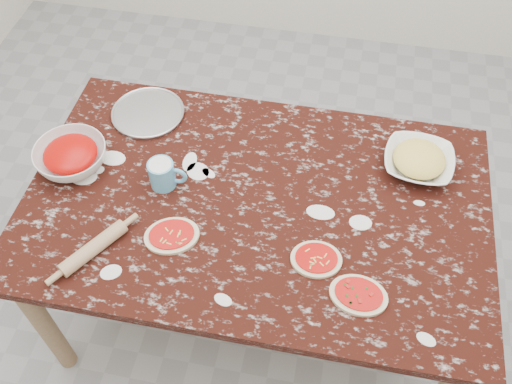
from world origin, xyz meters
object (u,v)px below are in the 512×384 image
object	(u,v)px
flour_mug	(163,174)
sauce_bowl	(71,157)
pizza_tray	(148,113)
worktable	(256,215)
cheese_bowl	(418,162)
rolling_pin	(94,248)

from	to	relation	value
flour_mug	sauce_bowl	bearing A→B (deg)	175.93
sauce_bowl	pizza_tray	bearing A→B (deg)	58.43
worktable	cheese_bowl	distance (m)	0.61
cheese_bowl	rolling_pin	size ratio (longest dim) A/B	1.02
pizza_tray	cheese_bowl	xyz separation A→B (m)	(1.04, -0.08, 0.02)
pizza_tray	rolling_pin	distance (m)	0.64
worktable	pizza_tray	xyz separation A→B (m)	(-0.50, 0.34, 0.09)
worktable	flour_mug	world-z (taller)	flour_mug
pizza_tray	cheese_bowl	bearing A→B (deg)	-4.24
pizza_tray	cheese_bowl	world-z (taller)	cheese_bowl
pizza_tray	flour_mug	size ratio (longest dim) A/B	2.06
cheese_bowl	rolling_pin	world-z (taller)	cheese_bowl
sauce_bowl	rolling_pin	world-z (taller)	sauce_bowl
sauce_bowl	cheese_bowl	world-z (taller)	sauce_bowl
pizza_tray	rolling_pin	xyz separation A→B (m)	(0.03, -0.64, 0.02)
worktable	sauce_bowl	bearing A→B (deg)	176.89
flour_mug	rolling_pin	world-z (taller)	flour_mug
cheese_bowl	sauce_bowl	bearing A→B (deg)	-169.67
pizza_tray	rolling_pin	size ratio (longest dim) A/B	1.15
pizza_tray	cheese_bowl	size ratio (longest dim) A/B	1.13
sauce_bowl	flour_mug	bearing A→B (deg)	-4.07
worktable	cheese_bowl	size ratio (longest dim) A/B	6.50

